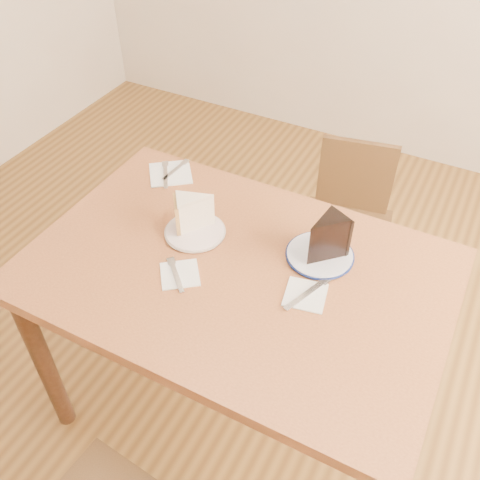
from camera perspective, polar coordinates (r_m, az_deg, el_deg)
name	(u,v)px	position (r m, az deg, el deg)	size (l,w,h in m)	color
ground	(237,405)	(2.13, -0.29, -17.18)	(4.00, 4.00, 0.00)	#4D3214
table	(236,291)	(1.60, -0.38, -5.44)	(1.20, 0.80, 0.75)	brown
chair_far	(347,222)	(2.25, 11.30, 1.89)	(0.42, 0.42, 0.72)	#311E0E
plate_cream	(195,232)	(1.64, -4.81, 0.88)	(0.18, 0.18, 0.01)	silver
plate_navy	(320,255)	(1.58, 8.50, -1.59)	(0.19, 0.19, 0.01)	white
carrot_cake	(196,213)	(1.62, -4.67, 2.93)	(0.08, 0.11, 0.10)	white
chocolate_cake	(324,241)	(1.52, 8.92, -0.05)	(0.08, 0.12, 0.12)	black
napkin_cream	(180,274)	(1.52, -6.43, -3.65)	(0.11, 0.11, 0.00)	white
napkin_navy	(305,295)	(1.47, 6.99, -5.82)	(0.11, 0.11, 0.00)	white
napkin_spare	(170,173)	(1.90, -7.42, 7.07)	(0.14, 0.14, 0.00)	white
fork_cream	(176,275)	(1.51, -6.83, -3.74)	(0.01, 0.14, 0.00)	silver
knife_navy	(307,293)	(1.47, 7.18, -5.68)	(0.02, 0.17, 0.00)	silver
fork_spare	(175,170)	(1.90, -6.91, 7.44)	(0.01, 0.14, 0.00)	silver
knife_spare	(166,175)	(1.88, -7.94, 6.89)	(0.01, 0.16, 0.00)	silver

